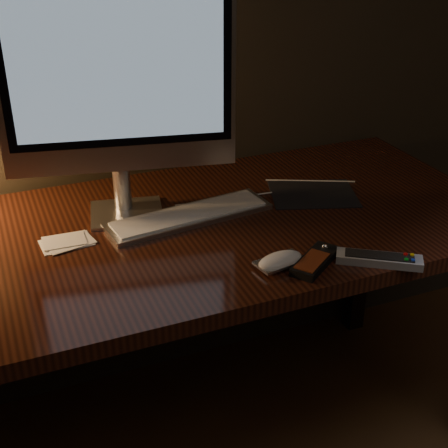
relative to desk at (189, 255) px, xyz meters
name	(u,v)px	position (x,y,z in m)	size (l,w,h in m)	color
desk	(189,255)	(0.00, 0.00, 0.00)	(1.60, 0.75, 0.75)	#36160C
monitor	(117,82)	(-0.15, 0.04, 0.48)	(0.56, 0.20, 0.59)	silver
keyboard	(189,215)	(-0.01, -0.03, 0.14)	(0.43, 0.12, 0.02)	silver
mousepad	(313,194)	(0.36, -0.03, 0.13)	(0.23, 0.19, 0.00)	black
mouse	(280,262)	(0.10, -0.33, 0.14)	(0.11, 0.06, 0.02)	white
media_remote	(315,261)	(0.18, -0.36, 0.14)	(0.16, 0.13, 0.03)	black
tv_remote	(379,259)	(0.31, -0.41, 0.14)	(0.18, 0.14, 0.02)	#95999B
papers	(66,242)	(-0.32, -0.04, 0.13)	(0.12, 0.08, 0.01)	white
cable	(270,191)	(0.26, 0.03, 0.13)	(0.00, 0.00, 0.54)	white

